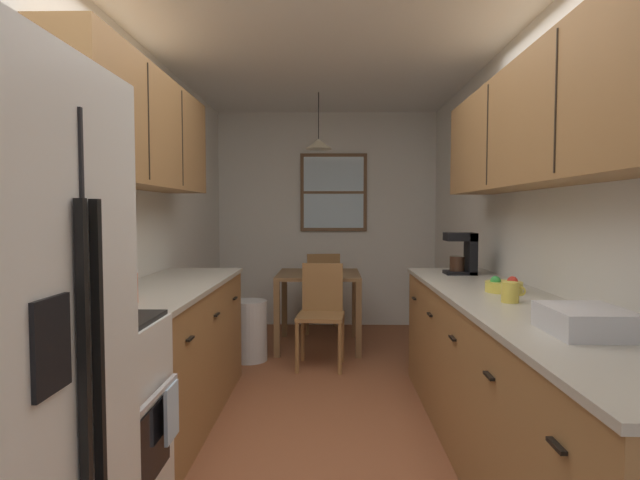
# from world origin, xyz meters

# --- Properties ---
(ground_plane) EXTENTS (12.00, 12.00, 0.00)m
(ground_plane) POSITION_xyz_m (0.00, 1.00, 0.00)
(ground_plane) COLOR brown
(wall_left) EXTENTS (0.10, 9.00, 2.55)m
(wall_left) POSITION_xyz_m (-1.35, 1.00, 1.27)
(wall_left) COLOR white
(wall_left) RESTS_ON ground
(wall_right) EXTENTS (0.10, 9.00, 2.55)m
(wall_right) POSITION_xyz_m (1.35, 1.00, 1.27)
(wall_right) COLOR white
(wall_right) RESTS_ON ground
(wall_back) EXTENTS (4.40, 0.10, 2.55)m
(wall_back) POSITION_xyz_m (0.00, 3.65, 1.27)
(wall_back) COLOR white
(wall_back) RESTS_ON ground
(ceiling_slab) EXTENTS (4.40, 9.00, 0.08)m
(ceiling_slab) POSITION_xyz_m (0.00, 1.00, 2.59)
(ceiling_slab) COLOR white
(stove_range) EXTENTS (0.66, 0.63, 1.10)m
(stove_range) POSITION_xyz_m (-0.99, -0.59, 0.47)
(stove_range) COLOR white
(stove_range) RESTS_ON ground
(microwave_over_range) EXTENTS (0.39, 0.63, 0.36)m
(microwave_over_range) POSITION_xyz_m (-1.11, -0.59, 1.68)
(microwave_over_range) COLOR white
(counter_left) EXTENTS (0.64, 1.93, 0.90)m
(counter_left) POSITION_xyz_m (-1.00, 0.69, 0.45)
(counter_left) COLOR olive
(counter_left) RESTS_ON ground
(upper_cabinets_left) EXTENTS (0.33, 2.01, 0.71)m
(upper_cabinets_left) POSITION_xyz_m (-1.14, 0.64, 1.87)
(upper_cabinets_left) COLOR olive
(counter_right) EXTENTS (0.64, 3.16, 0.90)m
(counter_right) POSITION_xyz_m (1.00, 0.09, 0.45)
(counter_right) COLOR olive
(counter_right) RESTS_ON ground
(upper_cabinets_right) EXTENTS (0.33, 2.84, 0.64)m
(upper_cabinets_right) POSITION_xyz_m (1.14, 0.04, 1.82)
(upper_cabinets_right) COLOR olive
(dining_table) EXTENTS (0.82, 0.86, 0.75)m
(dining_table) POSITION_xyz_m (-0.07, 2.58, 0.63)
(dining_table) COLOR brown
(dining_table) RESTS_ON ground
(dining_chair_near) EXTENTS (0.43, 0.43, 0.90)m
(dining_chair_near) POSITION_xyz_m (-0.04, 1.94, 0.50)
(dining_chair_near) COLOR olive
(dining_chair_near) RESTS_ON ground
(dining_chair_far) EXTENTS (0.45, 0.45, 0.90)m
(dining_chair_far) POSITION_xyz_m (-0.05, 3.22, 0.50)
(dining_chair_far) COLOR olive
(dining_chair_far) RESTS_ON ground
(pendant_light) EXTENTS (0.27, 0.27, 0.56)m
(pendant_light) POSITION_xyz_m (-0.07, 2.58, 2.04)
(pendant_light) COLOR black
(back_window) EXTENTS (0.79, 0.05, 0.92)m
(back_window) POSITION_xyz_m (0.08, 3.58, 1.60)
(back_window) COLOR brown
(trash_bin) EXTENTS (0.33, 0.33, 0.55)m
(trash_bin) POSITION_xyz_m (-0.70, 2.07, 0.28)
(trash_bin) COLOR silver
(trash_bin) RESTS_ON ground
(storage_canister) EXTENTS (0.13, 0.13, 0.17)m
(storage_canister) POSITION_xyz_m (-1.00, -0.01, 0.99)
(storage_canister) COLOR #D84C19
(storage_canister) RESTS_ON counter_left
(dish_towel) EXTENTS (0.02, 0.16, 0.24)m
(dish_towel) POSITION_xyz_m (-0.64, -0.43, 0.50)
(dish_towel) COLOR silver
(coffee_maker) EXTENTS (0.22, 0.18, 0.31)m
(coffee_maker) POSITION_xyz_m (1.04, 1.25, 1.06)
(coffee_maker) COLOR black
(coffee_maker) RESTS_ON counter_right
(mug_by_coffeemaker) EXTENTS (0.13, 0.09, 0.11)m
(mug_by_coffeemaker) POSITION_xyz_m (0.97, 0.04, 0.95)
(mug_by_coffeemaker) COLOR #E5CC4C
(mug_by_coffeemaker) RESTS_ON counter_right
(fruit_bowl) EXTENTS (0.21, 0.21, 0.09)m
(fruit_bowl) POSITION_xyz_m (1.05, 0.39, 0.94)
(fruit_bowl) COLOR #E5D14C
(fruit_bowl) RESTS_ON counter_right
(dish_rack) EXTENTS (0.28, 0.34, 0.10)m
(dish_rack) POSITION_xyz_m (1.02, -0.64, 0.95)
(dish_rack) COLOR silver
(dish_rack) RESTS_ON counter_right
(table_serving_bowl) EXTENTS (0.18, 0.18, 0.06)m
(table_serving_bowl) POSITION_xyz_m (-0.13, 2.51, 0.78)
(table_serving_bowl) COLOR silver
(table_serving_bowl) RESTS_ON dining_table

